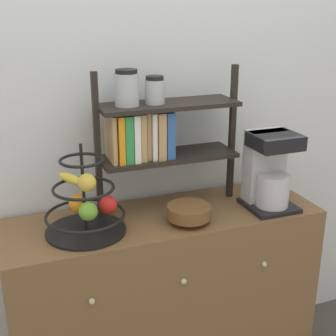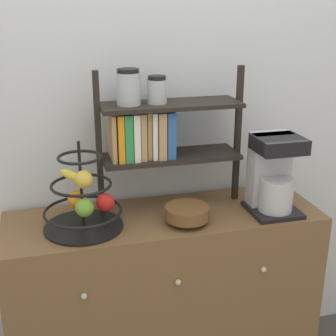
# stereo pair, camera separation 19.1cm
# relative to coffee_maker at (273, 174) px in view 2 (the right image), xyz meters

# --- Properties ---
(wall_back) EXTENTS (7.00, 0.05, 2.60)m
(wall_back) POSITION_rel_coffee_maker_xyz_m (-0.46, 0.32, 0.26)
(wall_back) COLOR silver
(wall_back) RESTS_ON ground_plane
(sideboard) EXTENTS (1.34, 0.44, 0.87)m
(sideboard) POSITION_rel_coffee_maker_xyz_m (-0.46, 0.06, -0.60)
(sideboard) COLOR brown
(sideboard) RESTS_ON ground_plane
(coffee_maker) EXTENTS (0.20, 0.21, 0.34)m
(coffee_maker) POSITION_rel_coffee_maker_xyz_m (0.00, 0.00, 0.00)
(coffee_maker) COLOR black
(coffee_maker) RESTS_ON sideboard
(fruit_stand) EXTENTS (0.32, 0.32, 0.36)m
(fruit_stand) POSITION_rel_coffee_maker_xyz_m (-0.80, 0.03, -0.05)
(fruit_stand) COLOR black
(fruit_stand) RESTS_ON sideboard
(wooden_bowl) EXTENTS (0.18, 0.18, 0.07)m
(wooden_bowl) POSITION_rel_coffee_maker_xyz_m (-0.39, -0.03, -0.12)
(wooden_bowl) COLOR brown
(wooden_bowl) RESTS_ON sideboard
(shelf_hutch) EXTENTS (0.63, 0.20, 0.61)m
(shelf_hutch) POSITION_rel_coffee_maker_xyz_m (-0.49, 0.16, 0.20)
(shelf_hutch) COLOR black
(shelf_hutch) RESTS_ON sideboard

